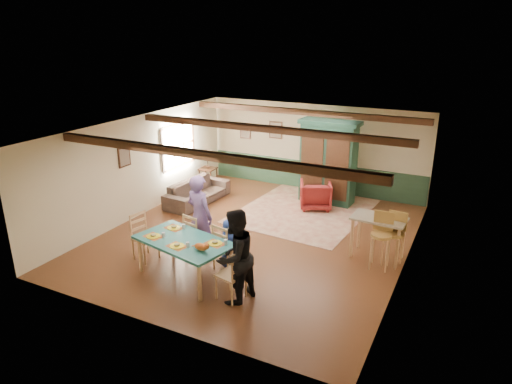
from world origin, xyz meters
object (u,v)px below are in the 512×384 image
at_px(person_woman, 235,257).
at_px(table_lamp, 208,160).
at_px(dining_table, 185,259).
at_px(person_man, 200,216).
at_px(counter_table, 378,238).
at_px(bar_stool_right, 393,240).
at_px(sofa, 197,192).
at_px(person_child, 230,244).
at_px(dining_chair_far_left, 198,235).
at_px(dining_chair_far_right, 227,246).
at_px(armoire, 328,162).
at_px(armchair, 315,195).
at_px(bar_stool_left, 381,242).
at_px(dining_chair_end_right, 231,273).
at_px(dining_chair_end_left, 145,237).
at_px(cat, 201,246).
at_px(end_table, 208,177).

relative_size(person_woman, table_lamp, 3.26).
relative_size(dining_table, person_man, 1.04).
height_order(counter_table, bar_stool_right, bar_stool_right).
bearing_deg(sofa, person_woman, -135.23).
distance_m(person_man, table_lamp, 4.92).
bearing_deg(person_child, dining_chair_far_left, 5.71).
distance_m(person_child, bar_stool_right, 3.47).
bearing_deg(person_woman, bar_stool_right, 151.60).
height_order(dining_chair_far_left, dining_chair_far_right, same).
bearing_deg(bar_stool_right, sofa, 174.69).
relative_size(dining_table, armoire, 0.81).
height_order(person_man, sofa, person_man).
height_order(dining_table, armchair, dining_table).
bearing_deg(armchair, dining_chair_far_left, 48.56).
height_order(armchair, bar_stool_left, bar_stool_left).
bearing_deg(table_lamp, sofa, -69.79).
bearing_deg(armoire, dining_chair_end_right, -86.93).
height_order(dining_chair_end_left, bar_stool_left, bar_stool_left).
bearing_deg(dining_chair_end_right, table_lamp, -131.73).
bearing_deg(bar_stool_left, cat, -144.56).
bearing_deg(dining_chair_far_left, end_table, -47.96).
height_order(dining_chair_end_left, end_table, dining_chair_end_left).
bearing_deg(bar_stool_left, person_woman, -135.04).
bearing_deg(armoire, end_table, -172.64).
height_order(dining_chair_far_left, armchair, dining_chair_far_left).
xyz_separation_m(dining_table, end_table, (-2.72, 5.20, -0.11)).
xyz_separation_m(dining_chair_far_left, bar_stool_right, (3.93, 1.54, 0.07)).
height_order(dining_chair_far_right, sofa, dining_chair_far_right).
bearing_deg(table_lamp, dining_chair_far_left, -60.38).
xyz_separation_m(dining_table, cat, (0.56, -0.24, 0.51)).
distance_m(person_man, person_woman, 2.01).
relative_size(dining_chair_end_right, armoire, 0.43).
distance_m(dining_table, bar_stool_left, 4.08).
height_order(cat, table_lamp, table_lamp).
relative_size(person_woman, bar_stool_left, 1.47).
distance_m(dining_chair_far_left, armchair, 4.22).
height_order(armoire, sofa, armoire).
height_order(dining_chair_far_right, person_woman, person_woman).
distance_m(dining_chair_end_right, sofa, 5.30).
relative_size(person_man, counter_table, 1.64).
relative_size(dining_chair_far_left, bar_stool_left, 0.85).
distance_m(table_lamp, bar_stool_left, 6.90).
bearing_deg(dining_chair_far_right, person_man, -5.71).
xyz_separation_m(dining_chair_end_right, table_lamp, (-3.95, 5.47, 0.36)).
xyz_separation_m(dining_chair_end_left, cat, (1.79, -0.51, 0.40)).
bearing_deg(person_woman, armoire, -166.09).
relative_size(dining_chair_end_left, cat, 2.64).
bearing_deg(person_child, cat, 99.46).
distance_m(dining_table, person_child, 0.99).
height_order(dining_chair_far_left, person_child, person_child).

